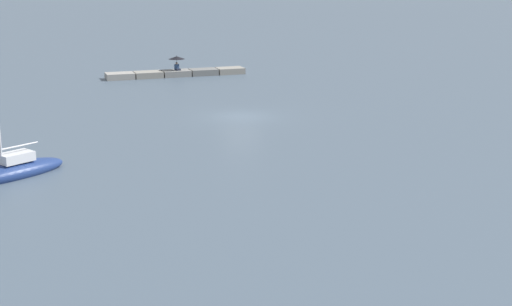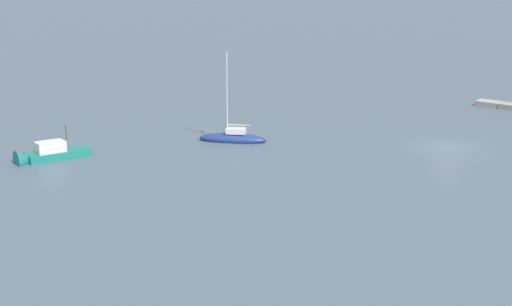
{
  "view_description": "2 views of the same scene",
  "coord_description": "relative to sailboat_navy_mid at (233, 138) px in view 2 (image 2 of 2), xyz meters",
  "views": [
    {
      "loc": [
        15.36,
        47.7,
        10.39
      ],
      "look_at": [
        5.56,
        19.25,
        2.63
      ],
      "focal_mm": 53.29,
      "sensor_mm": 36.0,
      "label": 1
    },
    {
      "loc": [
        -28.28,
        57.49,
        15.73
      ],
      "look_at": [
        6.39,
        17.16,
        1.83
      ],
      "focal_mm": 54.05,
      "sensor_mm": 36.0,
      "label": 2
    }
  ],
  "objects": [
    {
      "name": "sailboat_navy_mid",
      "position": [
        0.0,
        0.0,
        0.0
      ],
      "size": [
        5.89,
        4.41,
        8.01
      ],
      "rotation": [
        0.0,
        0.0,
        5.25
      ],
      "color": "navy",
      "rests_on": "ground_plane"
    },
    {
      "name": "motorboat_teal_mid",
      "position": [
        6.91,
        14.03,
        0.05
      ],
      "size": [
        3.28,
        6.05,
        3.25
      ],
      "rotation": [
        0.0,
        0.0,
        6.01
      ],
      "color": "#197266",
      "rests_on": "ground_plane"
    },
    {
      "name": "ground_plane",
      "position": [
        -15.04,
        -10.13,
        -0.29
      ],
      "size": [
        500.0,
        500.0,
        0.0
      ],
      "primitive_type": "plane",
      "color": "#475666"
    }
  ]
}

